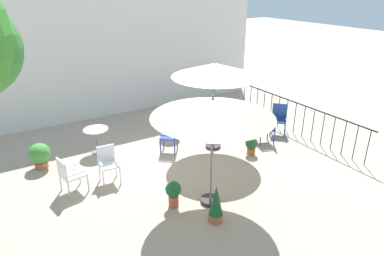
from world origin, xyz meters
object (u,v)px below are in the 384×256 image
at_px(patio_chair_4, 279,117).
at_px(potted_plant_1, 216,204).
at_px(potted_plant_0, 173,192).
at_px(potted_plant_2, 39,155).
at_px(patio_umbrella_0, 213,108).
at_px(patio_umbrella_1, 215,71).
at_px(cafe_table_1, 171,120).
at_px(patio_chair_1, 108,161).
at_px(patio_chair_2, 172,134).
at_px(patio_chair_3, 267,127).
at_px(cafe_table_0, 96,136).
at_px(potted_plant_3, 251,145).
at_px(patio_chair_0, 69,173).

bearing_deg(patio_chair_4, potted_plant_1, -148.47).
bearing_deg(potted_plant_0, potted_plant_2, 123.28).
xyz_separation_m(patio_umbrella_0, potted_plant_0, (-0.76, 0.29, -1.83)).
relative_size(patio_umbrella_0, patio_umbrella_1, 0.98).
height_order(patio_umbrella_1, cafe_table_1, patio_umbrella_1).
bearing_deg(patio_chair_1, potted_plant_0, -64.28).
distance_m(patio_chair_2, patio_chair_3, 2.88).
relative_size(cafe_table_0, patio_chair_4, 0.74).
distance_m(patio_umbrella_0, cafe_table_1, 4.10).
distance_m(patio_chair_2, potted_plant_3, 2.23).
relative_size(potted_plant_0, potted_plant_2, 0.88).
bearing_deg(potted_plant_0, patio_umbrella_0, -20.80).
xyz_separation_m(patio_chair_1, patio_chair_4, (5.51, -0.03, 0.03)).
bearing_deg(cafe_table_1, potted_plant_1, -106.48).
height_order(potted_plant_0, potted_plant_1, potted_plant_1).
height_order(patio_umbrella_0, potted_plant_1, patio_umbrella_0).
xyz_separation_m(patio_chair_3, potted_plant_2, (-6.07, 1.86, -0.12)).
relative_size(patio_chair_2, patio_chair_3, 1.16).
xyz_separation_m(patio_chair_2, patio_chair_4, (3.49, -0.59, -0.01)).
bearing_deg(potted_plant_1, patio_umbrella_0, 64.89).
bearing_deg(patio_chair_2, potted_plant_3, -35.21).
height_order(patio_umbrella_0, patio_chair_0, patio_umbrella_0).
bearing_deg(potted_plant_0, patio_chair_2, 62.48).
relative_size(patio_chair_1, patio_chair_2, 0.91).
height_order(patio_chair_2, patio_chair_4, patio_chair_2).
relative_size(patio_chair_1, patio_chair_4, 0.93).
bearing_deg(patio_umbrella_0, patio_chair_3, 27.98).
distance_m(cafe_table_0, potted_plant_2, 1.54).
distance_m(patio_umbrella_1, patio_chair_2, 2.10).
relative_size(cafe_table_1, potted_plant_3, 1.42).
xyz_separation_m(patio_chair_4, potted_plant_1, (-4.20, -2.58, -0.14)).
bearing_deg(cafe_table_1, patio_chair_3, -41.08).
xyz_separation_m(cafe_table_1, patio_chair_1, (-2.55, -1.60, 0.02)).
distance_m(potted_plant_0, potted_plant_2, 3.90).
height_order(cafe_table_0, potted_plant_1, potted_plant_1).
bearing_deg(potted_plant_1, patio_chair_3, 33.47).
relative_size(patio_umbrella_1, potted_plant_1, 3.07).
relative_size(patio_umbrella_1, patio_chair_0, 2.94).
distance_m(patio_umbrella_0, cafe_table_0, 4.25).
relative_size(patio_chair_1, potted_plant_3, 1.74).
xyz_separation_m(patio_umbrella_1, patio_chair_1, (-3.18, -0.19, -1.75)).
bearing_deg(cafe_table_1, potted_plant_3, -61.16).
height_order(patio_chair_2, potted_plant_0, patio_chair_2).
bearing_deg(potted_plant_2, cafe_table_1, 0.98).
relative_size(patio_chair_2, potted_plant_3, 1.92).
bearing_deg(patio_chair_1, patio_umbrella_1, 3.43).
height_order(patio_chair_1, patio_chair_4, patio_chair_4).
relative_size(patio_umbrella_0, potted_plant_0, 4.18).
distance_m(patio_chair_3, potted_plant_1, 4.14).
relative_size(patio_chair_0, patio_chair_4, 0.91).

